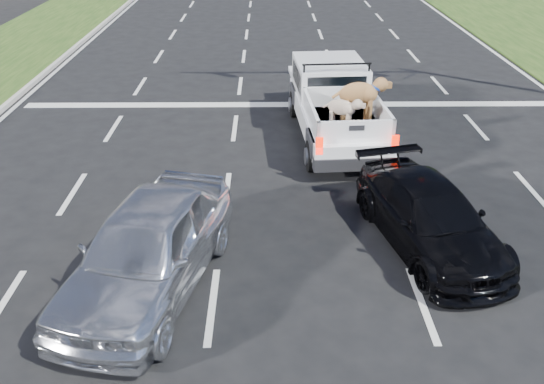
{
  "coord_description": "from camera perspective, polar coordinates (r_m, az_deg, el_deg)",
  "views": [
    {
      "loc": [
        -0.84,
        -7.57,
        6.14
      ],
      "look_at": [
        -0.74,
        2.0,
        1.07
      ],
      "focal_mm": 38.0,
      "sensor_mm": 36.0,
      "label": 1
    }
  ],
  "objects": [
    {
      "name": "pickup_truck",
      "position": [
        15.89,
        6.34,
        8.74
      ],
      "size": [
        2.37,
        5.6,
        2.05
      ],
      "rotation": [
        0.0,
        0.0,
        0.07
      ],
      "color": "black",
      "rests_on": "ground"
    },
    {
      "name": "silver_sedan",
      "position": [
        9.92,
        -12.2,
        -5.44
      ],
      "size": [
        2.95,
        4.97,
        1.58
      ],
      "primitive_type": "imported",
      "rotation": [
        0.0,
        0.0,
        -0.25
      ],
      "color": "silver",
      "rests_on": "ground"
    },
    {
      "name": "road_markings",
      "position": [
        15.43,
        2.56,
        4.45
      ],
      "size": [
        17.75,
        60.0,
        0.01
      ],
      "color": "silver",
      "rests_on": "ground"
    },
    {
      "name": "ground",
      "position": [
        9.78,
        4.52,
        -11.07
      ],
      "size": [
        160.0,
        160.0,
        0.0
      ],
      "primitive_type": "plane",
      "color": "black",
      "rests_on": "ground"
    },
    {
      "name": "black_coupe",
      "position": [
        11.33,
        15.35,
        -2.4
      ],
      "size": [
        2.66,
        4.52,
        1.23
      ],
      "primitive_type": "imported",
      "rotation": [
        0.0,
        0.0,
        0.23
      ],
      "color": "black",
      "rests_on": "ground"
    }
  ]
}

